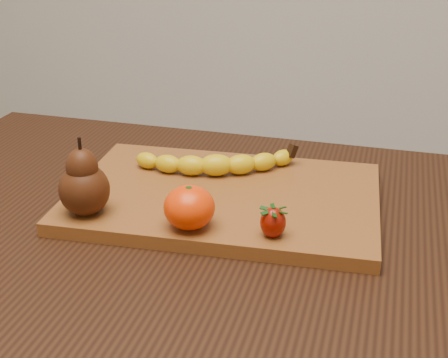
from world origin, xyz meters
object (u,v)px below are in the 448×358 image
(table, at_px, (182,275))
(pear, at_px, (83,177))
(cutting_board, at_px, (224,197))
(mandarin, at_px, (189,207))

(table, height_order, pear, pear)
(cutting_board, relative_size, mandarin, 6.64)
(table, xyz_separation_m, mandarin, (0.03, -0.06, 0.15))
(cutting_board, bearing_deg, table, -132.58)
(table, xyz_separation_m, cutting_board, (0.05, 0.06, 0.11))
(cutting_board, xyz_separation_m, mandarin, (-0.01, -0.12, 0.04))
(table, distance_m, mandarin, 0.16)
(pear, relative_size, mandarin, 1.60)
(mandarin, bearing_deg, table, 120.60)
(table, bearing_deg, cutting_board, 51.11)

